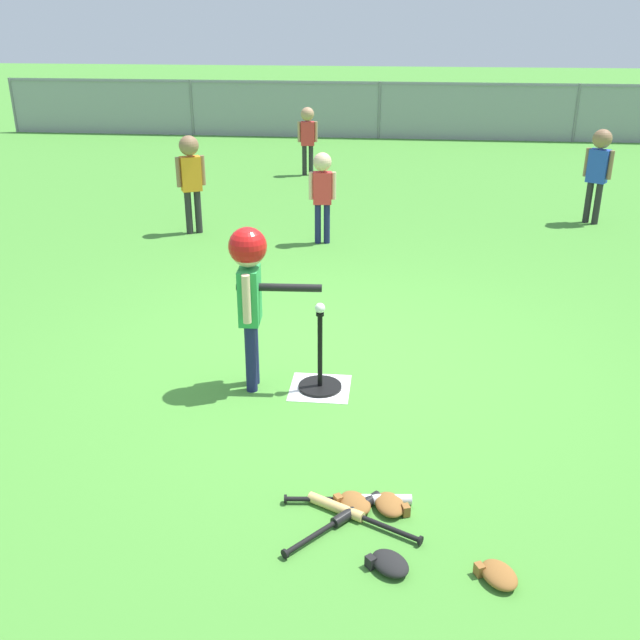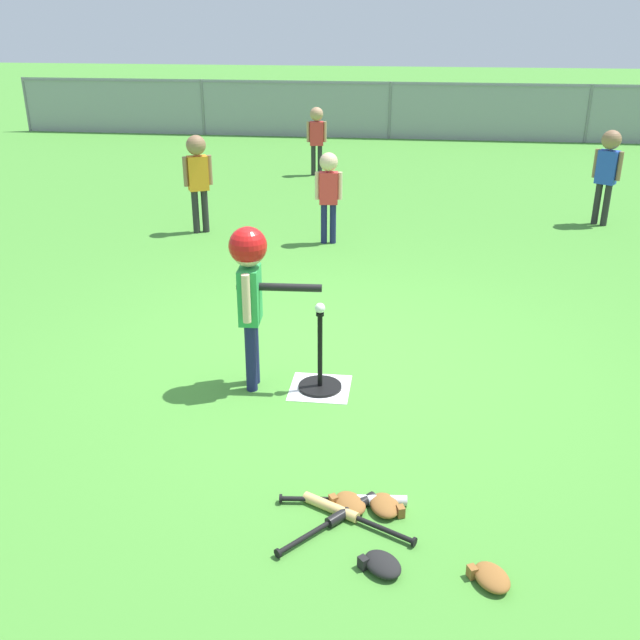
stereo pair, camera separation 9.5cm
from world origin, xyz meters
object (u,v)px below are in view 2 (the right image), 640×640
(batter_child, at_px, (250,276))
(glove_tossed_aside, at_px, (386,506))
(fielder_near_left, at_px, (329,186))
(spare_bat_wood, at_px, (342,512))
(fielder_deep_left, at_px, (198,171))
(spare_bat_black, at_px, (342,515))
(spare_bat_silver, at_px, (362,500))
(fielder_deep_center, at_px, (317,132))
(glove_outfield_drop, at_px, (382,564))
(batting_tee, at_px, (320,377))
(fielder_deep_right, at_px, (608,165))
(glove_near_bats, at_px, (491,577))
(glove_by_plate, at_px, (349,503))
(baseball_on_tee, at_px, (320,308))

(batter_child, distance_m, glove_tossed_aside, 1.89)
(batter_child, bearing_deg, fielder_near_left, 87.73)
(batter_child, distance_m, spare_bat_wood, 1.83)
(fielder_near_left, xyz_separation_m, spare_bat_wood, (0.65, -5.01, -0.66))
(fielder_deep_left, height_order, spare_bat_black, fielder_deep_left)
(spare_bat_black, bearing_deg, fielder_near_left, 97.38)
(fielder_near_left, xyz_separation_m, spare_bat_silver, (0.75, -4.89, -0.66))
(fielder_deep_center, relative_size, glove_outfield_drop, 4.04)
(batting_tee, xyz_separation_m, spare_bat_silver, (0.41, -1.33, -0.06))
(fielder_near_left, xyz_separation_m, fielder_deep_right, (3.37, 1.22, 0.08))
(fielder_deep_right, xyz_separation_m, glove_tossed_aside, (-2.48, -6.15, -0.73))
(batting_tee, relative_size, glove_near_bats, 2.26)
(batter_child, distance_m, glove_near_bats, 2.56)
(fielder_deep_left, height_order, fielder_deep_center, fielder_deep_left)
(glove_tossed_aside, relative_size, glove_outfield_drop, 0.96)
(batting_tee, distance_m, fielder_deep_left, 4.34)
(spare_bat_silver, distance_m, glove_by_plate, 0.08)
(glove_by_plate, bearing_deg, spare_bat_silver, 33.75)
(spare_bat_silver, xyz_separation_m, spare_bat_wood, (-0.10, -0.12, 0.00))
(glove_tossed_aside, bearing_deg, fielder_deep_center, 99.90)
(batter_child, height_order, fielder_deep_center, batter_child)
(glove_near_bats, bearing_deg, spare_bat_silver, 141.44)
(glove_tossed_aside, xyz_separation_m, glove_outfield_drop, (0.00, -0.47, 0.00))
(fielder_near_left, height_order, spare_bat_silver, fielder_near_left)
(fielder_deep_left, relative_size, glove_outfield_drop, 4.40)
(spare_bat_wood, bearing_deg, fielder_deep_right, 66.42)
(spare_bat_silver, bearing_deg, fielder_near_left, 98.76)
(fielder_near_left, height_order, fielder_deep_left, fielder_deep_left)
(batting_tee, bearing_deg, glove_outfield_drop, -73.57)
(fielder_deep_left, height_order, fielder_deep_right, fielder_deep_right)
(glove_outfield_drop, bearing_deg, glove_by_plate, 113.69)
(spare_bat_black, distance_m, glove_near_bats, 0.86)
(spare_bat_silver, xyz_separation_m, glove_outfield_drop, (0.14, -0.51, 0.01))
(baseball_on_tee, distance_m, spare_bat_black, 1.63)
(batter_child, relative_size, fielder_deep_left, 1.03)
(batter_child, distance_m, glove_by_plate, 1.79)
(glove_by_plate, bearing_deg, glove_near_bats, -33.45)
(batter_child, distance_m, fielder_deep_right, 5.95)
(baseball_on_tee, height_order, glove_near_bats, baseball_on_tee)
(fielder_deep_right, distance_m, glove_near_bats, 6.96)
(fielder_deep_center, relative_size, fielder_deep_right, 0.91)
(fielder_deep_center, height_order, glove_tossed_aside, fielder_deep_center)
(baseball_on_tee, bearing_deg, fielder_near_left, 95.56)
(glove_near_bats, xyz_separation_m, glove_tossed_aside, (-0.54, 0.49, 0.00))
(fielder_deep_left, relative_size, glove_tossed_aside, 4.58)
(fielder_deep_center, xyz_separation_m, spare_bat_wood, (1.27, -8.73, -0.67))
(spare_bat_silver, distance_m, spare_bat_wood, 0.16)
(fielder_deep_right, relative_size, spare_bat_wood, 1.84)
(spare_bat_silver, height_order, spare_bat_wood, same)
(batting_tee, relative_size, spare_bat_wood, 0.93)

